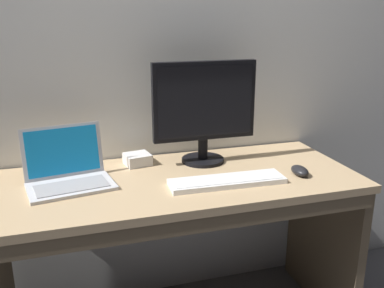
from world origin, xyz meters
name	(u,v)px	position (x,y,z in m)	size (l,w,h in m)	color
back_wall	(155,34)	(0.00, 0.35, 1.32)	(4.62, 0.04, 2.63)	silver
desk	(178,225)	(0.00, -0.01, 0.54)	(1.51, 0.63, 0.75)	tan
laptop_silver	(68,173)	(-0.43, 0.05, 0.80)	(0.36, 0.29, 0.22)	silver
external_monitor	(204,108)	(0.17, 0.15, 1.01)	(0.46, 0.19, 0.46)	black
wired_keyboard	(227,181)	(0.18, -0.12, 0.76)	(0.47, 0.14, 0.02)	white
computer_mouse	(300,171)	(0.50, -0.12, 0.77)	(0.06, 0.10, 0.04)	black
external_drive_box	(138,159)	(-0.12, 0.21, 0.78)	(0.11, 0.10, 0.05)	silver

